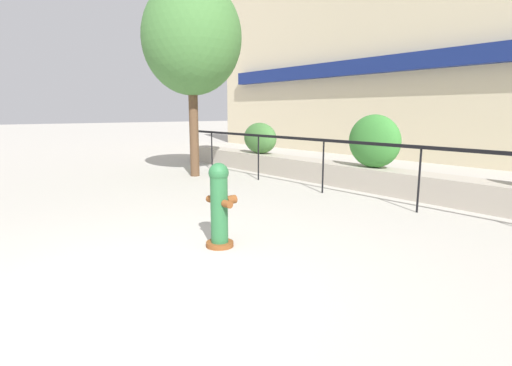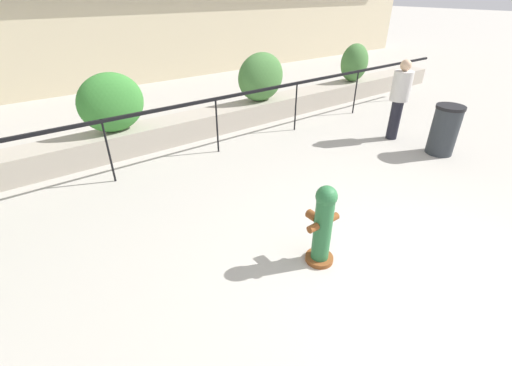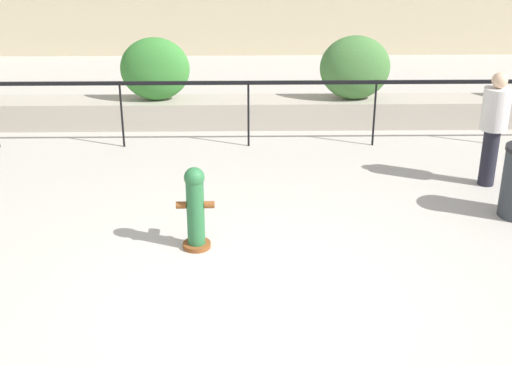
% 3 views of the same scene
% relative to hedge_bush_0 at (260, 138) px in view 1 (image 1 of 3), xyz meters
% --- Properties ---
extents(ground_plane, '(120.00, 120.00, 0.00)m').
position_rel_hedge_bush_0_xyz_m(ground_plane, '(5.55, -6.00, -0.95)').
color(ground_plane, '#B2ADA3').
extents(planter_wall_low, '(18.00, 0.70, 0.50)m').
position_rel_hedge_bush_0_xyz_m(planter_wall_low, '(5.55, 0.00, -0.70)').
color(planter_wall_low, '#ADA393').
rests_on(planter_wall_low, ground).
extents(fence_railing_segment, '(15.00, 0.05, 1.15)m').
position_rel_hedge_bush_0_xyz_m(fence_railing_segment, '(5.55, -1.10, 0.07)').
color(fence_railing_segment, black).
rests_on(fence_railing_segment, ground).
extents(hedge_bush_0, '(1.28, 0.61, 0.89)m').
position_rel_hedge_bush_0_xyz_m(hedge_bush_0, '(0.00, 0.00, 0.00)').
color(hedge_bush_0, '#427538').
rests_on(hedge_bush_0, planter_wall_low).
extents(hedge_bush_1, '(1.26, 0.63, 1.15)m').
position_rel_hedge_bush_0_xyz_m(hedge_bush_1, '(3.87, 0.00, 0.13)').
color(hedge_bush_1, '#387F33').
rests_on(hedge_bush_1, planter_wall_low).
extents(fire_hydrant, '(0.47, 0.43, 1.08)m').
position_rel_hedge_bush_0_xyz_m(fire_hydrant, '(4.88, -4.71, -0.39)').
color(fire_hydrant, brown).
rests_on(fire_hydrant, ground).
extents(street_tree, '(2.73, 2.45, 4.98)m').
position_rel_hedge_bush_0_xyz_m(street_tree, '(-0.29, -2.02, 2.59)').
color(street_tree, brown).
rests_on(street_tree, ground).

